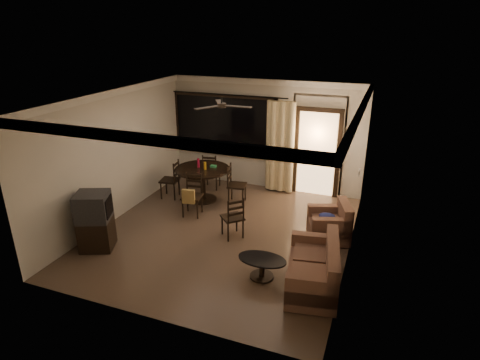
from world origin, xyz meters
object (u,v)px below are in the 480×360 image
at_px(dining_table, 203,175).
at_px(dining_chair_south, 192,203).
at_px(dining_chair_east, 237,192).
at_px(sofa, 316,270).
at_px(coffee_table, 262,265).
at_px(armchair, 331,225).
at_px(dining_chair_north, 212,178).
at_px(dining_chair_west, 171,186).
at_px(side_chair, 233,225).
at_px(tv_cabinet, 95,221).

bearing_deg(dining_table, dining_chair_south, -80.98).
relative_size(dining_chair_east, sofa, 0.60).
bearing_deg(dining_table, coffee_table, -47.84).
bearing_deg(armchair, dining_chair_north, 135.46).
distance_m(dining_chair_south, sofa, 3.52).
relative_size(dining_table, armchair, 1.35).
bearing_deg(dining_chair_west, dining_chair_east, 90.00).
xyz_separation_m(sofa, side_chair, (-1.88, 1.08, -0.05)).
bearing_deg(tv_cabinet, dining_chair_east, 36.03).
bearing_deg(armchair, sofa, -108.25).
distance_m(dining_chair_north, armchair, 3.72).
relative_size(dining_chair_south, armchair, 0.98).
xyz_separation_m(dining_chair_south, dining_chair_north, (-0.26, 1.62, -0.02)).
xyz_separation_m(coffee_table, side_chair, (-0.98, 1.13, 0.02)).
bearing_deg(dining_table, side_chair, -46.91).
xyz_separation_m(sofa, armchair, (-0.01, 1.67, 0.01)).
bearing_deg(side_chair, dining_chair_north, -100.78).
xyz_separation_m(dining_chair_east, sofa, (2.40, -2.66, 0.03)).
distance_m(dining_table, coffee_table, 3.49).
distance_m(dining_chair_north, side_chair, 2.66).
xyz_separation_m(dining_table, coffee_table, (2.33, -2.57, -0.40)).
xyz_separation_m(dining_chair_west, dining_chair_south, (0.96, -0.71, 0.02)).
bearing_deg(dining_chair_south, dining_table, 89.91).
distance_m(dining_chair_north, coffee_table, 4.15).
xyz_separation_m(dining_chair_south, side_chair, (1.21, -0.59, -0.04)).
distance_m(dining_table, dining_chair_west, 0.91).
height_order(dining_chair_west, sofa, dining_chair_west).
bearing_deg(dining_table, dining_chair_west, -170.82).
xyz_separation_m(dining_chair_west, side_chair, (2.18, -1.31, -0.02)).
distance_m(dining_chair_west, dining_chair_east, 1.67).
height_order(dining_chair_south, armchair, dining_chair_south).
relative_size(dining_chair_south, sofa, 0.60).
height_order(dining_chair_east, side_chair, dining_chair_east).
bearing_deg(coffee_table, dining_chair_west, 142.31).
distance_m(dining_table, dining_chair_south, 0.92).
height_order(dining_table, sofa, dining_table).
bearing_deg(tv_cabinet, coffee_table, -19.48).
height_order(dining_chair_east, tv_cabinet, tv_cabinet).
distance_m(dining_chair_south, tv_cabinet, 2.20).
relative_size(dining_table, sofa, 0.83).
relative_size(dining_chair_north, tv_cabinet, 0.84).
distance_m(sofa, coffee_table, 0.90).
relative_size(dining_table, dining_chair_east, 1.38).
xyz_separation_m(dining_chair_south, armchair, (3.08, -0.00, 0.01)).
height_order(dining_chair_west, dining_chair_east, same).
bearing_deg(dining_chair_north, dining_chair_east, 136.76).
height_order(dining_chair_south, sofa, dining_chair_south).
bearing_deg(dining_chair_north, side_chair, 114.52).
bearing_deg(armchair, coffee_table, -135.93).
xyz_separation_m(dining_chair_north, side_chair, (1.48, -2.22, -0.02)).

